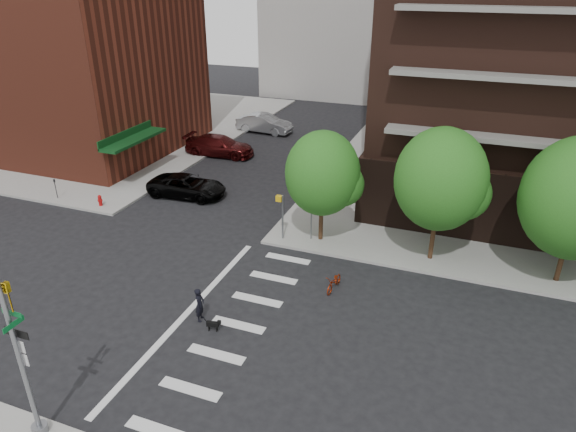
{
  "coord_description": "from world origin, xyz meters",
  "views": [
    {
      "loc": [
        11.3,
        -15.89,
        13.7
      ],
      "look_at": [
        3.0,
        6.0,
        2.5
      ],
      "focal_mm": 32.0,
      "sensor_mm": 36.0,
      "label": 1
    }
  ],
  "objects_px": {
    "parked_car_black": "(187,186)",
    "dog_walker": "(200,305)",
    "parked_car_maroon": "(220,146)",
    "scooter": "(334,282)",
    "fire_hydrant": "(100,200)",
    "traffic_signal": "(24,371)",
    "parked_car_silver": "(264,123)"
  },
  "relations": [
    {
      "from": "fire_hydrant",
      "to": "scooter",
      "type": "bearing_deg",
      "value": -12.65
    },
    {
      "from": "scooter",
      "to": "dog_walker",
      "type": "height_order",
      "value": "dog_walker"
    },
    {
      "from": "parked_car_maroon",
      "to": "dog_walker",
      "type": "xyz_separation_m",
      "value": [
        9.5,
        -19.98,
        -0.04
      ]
    },
    {
      "from": "parked_car_maroon",
      "to": "scooter",
      "type": "relative_size",
      "value": 3.65
    },
    {
      "from": "traffic_signal",
      "to": "scooter",
      "type": "bearing_deg",
      "value": 60.55
    },
    {
      "from": "traffic_signal",
      "to": "parked_car_silver",
      "type": "bearing_deg",
      "value": 101.29
    },
    {
      "from": "parked_car_silver",
      "to": "scooter",
      "type": "bearing_deg",
      "value": -146.47
    },
    {
      "from": "fire_hydrant",
      "to": "scooter",
      "type": "height_order",
      "value": "fire_hydrant"
    },
    {
      "from": "parked_car_black",
      "to": "scooter",
      "type": "relative_size",
      "value": 3.35
    },
    {
      "from": "traffic_signal",
      "to": "scooter",
      "type": "xyz_separation_m",
      "value": [
        6.54,
        11.58,
        -2.29
      ]
    },
    {
      "from": "parked_car_black",
      "to": "dog_walker",
      "type": "relative_size",
      "value": 3.33
    },
    {
      "from": "traffic_signal",
      "to": "fire_hydrant",
      "type": "relative_size",
      "value": 8.2
    },
    {
      "from": "traffic_signal",
      "to": "parked_car_black",
      "type": "relative_size",
      "value": 1.15
    },
    {
      "from": "parked_car_maroon",
      "to": "scooter",
      "type": "distance_m",
      "value": 21.19
    },
    {
      "from": "traffic_signal",
      "to": "scooter",
      "type": "distance_m",
      "value": 13.49
    },
    {
      "from": "traffic_signal",
      "to": "parked_car_silver",
      "type": "height_order",
      "value": "traffic_signal"
    },
    {
      "from": "parked_car_silver",
      "to": "parked_car_maroon",
      "type": "bearing_deg",
      "value": 177.1
    },
    {
      "from": "traffic_signal",
      "to": "fire_hydrant",
      "type": "bearing_deg",
      "value": 123.26
    },
    {
      "from": "parked_car_black",
      "to": "parked_car_silver",
      "type": "xyz_separation_m",
      "value": [
        -1.11,
        15.74,
        0.14
      ]
    },
    {
      "from": "traffic_signal",
      "to": "parked_car_silver",
      "type": "relative_size",
      "value": 1.15
    },
    {
      "from": "parked_car_black",
      "to": "scooter",
      "type": "xyz_separation_m",
      "value": [
        12.35,
        -7.35,
        -0.32
      ]
    },
    {
      "from": "fire_hydrant",
      "to": "parked_car_black",
      "type": "bearing_deg",
      "value": 40.75
    },
    {
      "from": "traffic_signal",
      "to": "parked_car_black",
      "type": "xyz_separation_m",
      "value": [
        -5.82,
        18.93,
        -1.97
      ]
    },
    {
      "from": "fire_hydrant",
      "to": "parked_car_black",
      "type": "distance_m",
      "value": 5.57
    },
    {
      "from": "parked_car_black",
      "to": "parked_car_maroon",
      "type": "height_order",
      "value": "parked_car_maroon"
    },
    {
      "from": "fire_hydrant",
      "to": "parked_car_maroon",
      "type": "distance_m",
      "value": 12.17
    },
    {
      "from": "traffic_signal",
      "to": "parked_car_maroon",
      "type": "xyz_separation_m",
      "value": [
        -7.73,
        27.24,
        -1.87
      ]
    },
    {
      "from": "traffic_signal",
      "to": "fire_hydrant",
      "type": "distance_m",
      "value": 18.42
    },
    {
      "from": "fire_hydrant",
      "to": "parked_car_maroon",
      "type": "relative_size",
      "value": 0.13
    },
    {
      "from": "parked_car_maroon",
      "to": "dog_walker",
      "type": "distance_m",
      "value": 22.12
    },
    {
      "from": "dog_walker",
      "to": "scooter",
      "type": "bearing_deg",
      "value": -58.21
    },
    {
      "from": "traffic_signal",
      "to": "scooter",
      "type": "height_order",
      "value": "traffic_signal"
    }
  ]
}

